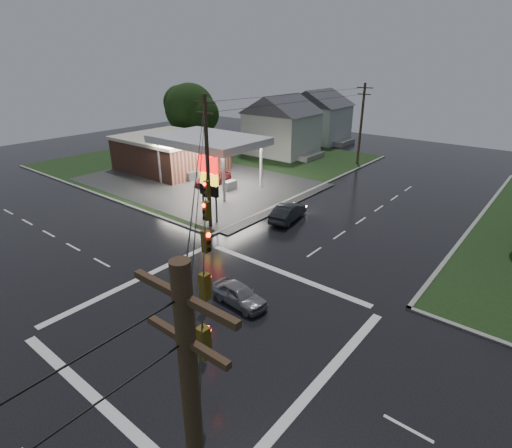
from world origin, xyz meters
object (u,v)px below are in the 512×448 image
Objects in this scene: tree_nw_behind at (191,109)px; car_north at (288,212)px; car_crossing at (239,294)px; car_pump at (213,179)px; pylon_sign at (208,178)px; house_near at (282,124)px; utility_pole_nw at (207,162)px; utility_pole_n at (361,123)px; gas_station at (176,152)px; house_far at (318,115)px.

tree_nw_behind reaches higher than car_north.
car_pump is (-17.99, 16.04, 0.07)m from car_crossing.
house_near is at bearing 112.28° from pylon_sign.
pylon_sign is 2.22m from utility_pole_nw.
car_crossing is at bearing -75.00° from utility_pole_n.
car_pump is at bearing 133.32° from pylon_sign.
gas_station is 7.06× the size of car_crossing.
house_far is 2.28× the size of car_pump.
gas_station is 2.50× the size of utility_pole_n.
house_near is 14.33m from tree_nw_behind.
car_pump is at bearing -9.61° from gas_station.
utility_pole_n reaches higher than pylon_sign.
car_north is 13.68m from car_crossing.
tree_nw_behind is at bearing 140.13° from pylon_sign.
pylon_sign is at bearing 57.30° from car_crossing.
utility_pole_nw reaches higher than pylon_sign.
car_pump reaches higher than car_crossing.
car_pump is at bearing -36.12° from tree_nw_behind.
car_north is 1.26× the size of car_crossing.
pylon_sign is 39.21m from house_far.
pylon_sign is 13.76m from car_crossing.
gas_station is at bearing -51.58° from tree_nw_behind.
utility_pole_nw is 31.82m from tree_nw_behind.
car_crossing is (33.89, -27.65, -5.55)m from tree_nw_behind.
gas_station is 28.61m from house_far.
pylon_sign is at bearing -46.14° from car_pump.
utility_pole_nw is 40.48m from house_far.
tree_nw_behind is (-11.89, -18.01, 1.77)m from house_far.
tree_nw_behind is 44.09m from car_crossing.
house_near is at bearing 36.97° from car_crossing.
car_north is (5.32, 4.49, -3.24)m from pylon_sign.
car_crossing is (21.00, -33.65, -3.77)m from house_near.
car_pump is (4.01, -29.61, -3.70)m from house_far.
house_near is 1.10× the size of tree_nw_behind.
gas_station is 5.60× the size of car_north.
house_far is 21.65m from tree_nw_behind.
utility_pole_nw is 13.25m from car_pump.
car_north is at bearing -53.11° from house_near.
gas_station is 24.60m from utility_pole_n.
gas_station is 2.62× the size of tree_nw_behind.
pylon_sign is 11.34m from car_pump.
house_near is at bearing -85.24° from house_far.
pylon_sign is 0.54× the size of house_near.
car_pump is (3.01, -17.61, -3.70)m from house_near.
house_far is at bearing 94.76° from house_near.
tree_nw_behind is 20.43m from car_pump.
tree_nw_behind is at bearing 55.79° from car_crossing.
pylon_sign is 1.28× the size of car_north.
utility_pole_n is 2.24× the size of car_north.
pylon_sign is 30.49m from tree_nw_behind.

